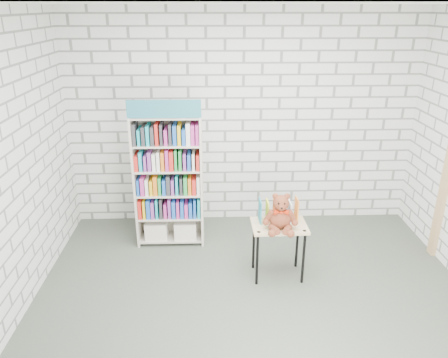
{
  "coord_description": "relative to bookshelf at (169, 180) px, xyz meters",
  "views": [
    {
      "loc": [
        -0.42,
        -3.53,
        2.79
      ],
      "look_at": [
        -0.28,
        0.95,
        1.0
      ],
      "focal_mm": 35.0,
      "sensor_mm": 36.0,
      "label": 1
    }
  ],
  "objects": [
    {
      "name": "door_trim",
      "position": [
        3.15,
        -0.41,
        0.21
      ],
      "size": [
        0.05,
        0.12,
        2.1
      ],
      "primitive_type": "cube",
      "color": "tan",
      "rests_on": "ground"
    },
    {
      "name": "ground",
      "position": [
        0.93,
        -1.36,
        -0.84
      ],
      "size": [
        4.5,
        4.5,
        0.0
      ],
      "primitive_type": "plane",
      "color": "#454D41",
      "rests_on": "ground"
    },
    {
      "name": "display_table",
      "position": [
        1.22,
        -0.8,
        -0.3
      ],
      "size": [
        0.59,
        0.42,
        0.63
      ],
      "color": "tan",
      "rests_on": "ground"
    },
    {
      "name": "table_books",
      "position": [
        1.22,
        -0.7,
        -0.09
      ],
      "size": [
        0.41,
        0.19,
        0.24
      ],
      "color": "teal",
      "rests_on": "display_table"
    },
    {
      "name": "room_shell",
      "position": [
        0.93,
        -1.36,
        0.95
      ],
      "size": [
        4.52,
        4.02,
        2.81
      ],
      "color": "silver",
      "rests_on": "ground"
    },
    {
      "name": "teddy_bear",
      "position": [
        1.22,
        -0.89,
        -0.05
      ],
      "size": [
        0.36,
        0.34,
        0.39
      ],
      "color": "brown",
      "rests_on": "display_table"
    },
    {
      "name": "bookshelf",
      "position": [
        0.0,
        0.0,
        0.0
      ],
      "size": [
        0.82,
        0.32,
        1.83
      ],
      "color": "beige",
      "rests_on": "ground"
    }
  ]
}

